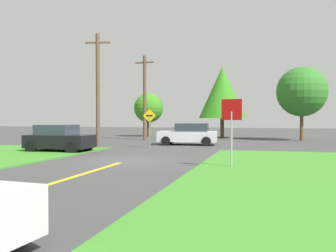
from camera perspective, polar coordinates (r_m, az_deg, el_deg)
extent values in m
plane|color=#414141|center=(17.60, -6.22, -5.34)|extent=(120.00, 120.00, 0.00)
cube|color=yellow|center=(10.65, -22.35, -9.73)|extent=(0.20, 14.00, 0.01)
cylinder|color=#9EA0A8|center=(14.86, 9.82, -2.18)|extent=(0.07, 0.07, 2.27)
cube|color=red|center=(14.84, 9.84, 2.53)|extent=(0.83, 0.22, 0.84)
cube|color=silver|center=(27.57, 3.04, -1.62)|extent=(4.49, 2.35, 0.76)
cube|color=#2D3842|center=(27.50, 3.75, -0.21)|extent=(2.53, 1.94, 0.60)
cylinder|color=black|center=(26.85, -0.34, -2.33)|extent=(0.70, 0.28, 0.68)
cylinder|color=black|center=(28.76, 0.35, -2.09)|extent=(0.70, 0.28, 0.68)
cylinder|color=black|center=(26.48, 5.95, -2.39)|extent=(0.70, 0.28, 0.68)
cylinder|color=black|center=(28.41, 6.23, -2.14)|extent=(0.70, 0.28, 0.68)
cube|color=black|center=(22.64, -16.44, -2.29)|extent=(3.86, 1.94, 0.76)
cube|color=#2D3842|center=(22.71, -16.87, -0.56)|extent=(2.13, 1.69, 0.60)
cylinder|color=black|center=(22.81, -12.41, -3.00)|extent=(0.68, 0.23, 0.68)
cylinder|color=black|center=(21.19, -14.78, -3.33)|extent=(0.68, 0.23, 0.68)
cylinder|color=black|center=(24.14, -17.89, -2.79)|extent=(0.68, 0.23, 0.68)
cylinder|color=black|center=(22.62, -20.50, -3.08)|extent=(0.68, 0.23, 0.68)
cylinder|color=black|center=(6.46, -23.05, -13.89)|extent=(0.70, 0.28, 0.68)
cylinder|color=brown|center=(26.84, -10.83, 5.51)|extent=(0.29, 0.29, 8.04)
cube|color=brown|center=(27.30, -10.86, 12.59)|extent=(1.79, 0.49, 0.12)
cylinder|color=brown|center=(33.84, -3.65, 4.36)|extent=(0.30, 0.30, 7.72)
cube|color=brown|center=(34.17, -3.65, 9.80)|extent=(1.80, 0.29, 0.12)
cylinder|color=slate|center=(24.80, -2.89, -0.91)|extent=(0.08, 0.08, 2.17)
cube|color=yellow|center=(24.78, -2.90, 1.60)|extent=(0.91, 0.08, 0.91)
cube|color=black|center=(24.78, -2.90, 1.60)|extent=(0.45, 0.06, 0.10)
cylinder|color=brown|center=(34.62, 20.01, -0.02)|extent=(0.29, 0.29, 2.59)
sphere|color=#2E7225|center=(34.69, 20.05, 5.03)|extent=(4.40, 4.40, 4.40)
cylinder|color=brown|center=(39.69, -3.03, -0.33)|extent=(0.38, 0.38, 1.85)
sphere|color=#37811D|center=(39.69, -3.03, 2.82)|extent=(3.15, 3.15, 3.15)
cylinder|color=brown|center=(37.40, 8.40, -0.32)|extent=(0.39, 0.39, 2.01)
cone|color=#30831A|center=(37.48, 8.42, 5.17)|extent=(4.70, 4.70, 5.17)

